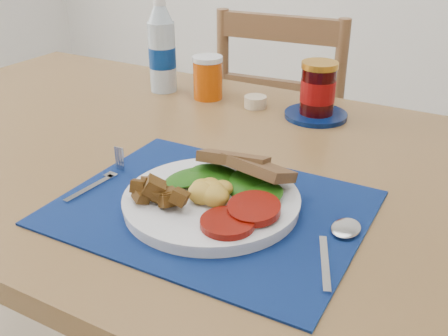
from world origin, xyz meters
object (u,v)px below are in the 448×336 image
object	(u,v)px
water_bottle	(162,51)
breakfast_plate	(207,196)
juice_glass	(208,79)
jam_on_saucer	(318,93)
chair_far	(287,120)

from	to	relation	value
water_bottle	breakfast_plate	bearing A→B (deg)	-48.55
juice_glass	water_bottle	bearing A→B (deg)	-178.60
water_bottle	jam_on_saucer	world-z (taller)	water_bottle
breakfast_plate	water_bottle	size ratio (longest dim) A/B	1.17
juice_glass	chair_far	bearing A→B (deg)	83.06
chair_far	jam_on_saucer	distance (m)	0.52
breakfast_plate	jam_on_saucer	size ratio (longest dim) A/B	1.94
chair_far	jam_on_saucer	bearing A→B (deg)	114.95
chair_far	breakfast_plate	bearing A→B (deg)	99.54
juice_glass	jam_on_saucer	distance (m)	0.28
water_bottle	juice_glass	size ratio (longest dim) A/B	2.36
water_bottle	jam_on_saucer	bearing A→B (deg)	1.05
chair_far	breakfast_plate	xyz separation A→B (m)	(0.22, -0.87, 0.21)
breakfast_plate	water_bottle	distance (m)	0.61
juice_glass	breakfast_plate	bearing A→B (deg)	-59.35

